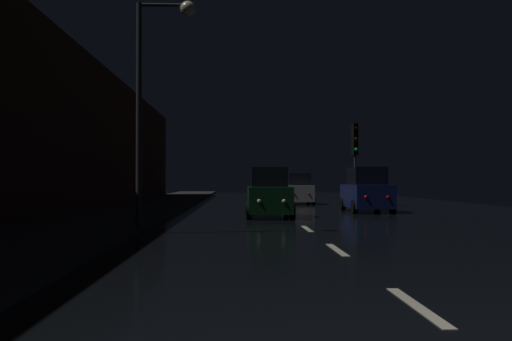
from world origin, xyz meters
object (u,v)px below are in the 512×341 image
Objects in this scene: car_approaching_headlights at (269,194)px; traffic_light_far_right at (355,146)px; streetlamp_overhead at (156,77)px; car_parked_right_far at (366,191)px; car_distant_taillights at (298,190)px.

traffic_light_far_right is at bearing 150.70° from car_approaching_headlights.
car_parked_right_far is at bearing 51.55° from streetlamp_overhead.
streetlamp_overhead is 14.27m from car_parked_right_far.
car_parked_right_far is 9.27m from car_distant_taillights.
traffic_light_far_right reaches higher than car_approaching_headlights.
car_distant_taillights is (-2.36, 8.96, -0.09)m from car_parked_right_far.
car_approaching_headlights is at bearing 126.97° from car_parked_right_far.
car_parked_right_far is (-0.80, -6.52, -2.61)m from traffic_light_far_right.
car_approaching_headlights is 6.18m from car_parked_right_far.
car_approaching_headlights is 12.94m from car_distant_taillights.
car_approaching_headlights is at bearing 168.50° from car_distant_taillights.
traffic_light_far_right reaches higher than car_parked_right_far.
streetlamp_overhead is 1.73× the size of car_distant_taillights.
streetlamp_overhead reaches higher than car_parked_right_far.
traffic_light_far_right reaches higher than car_distant_taillights.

